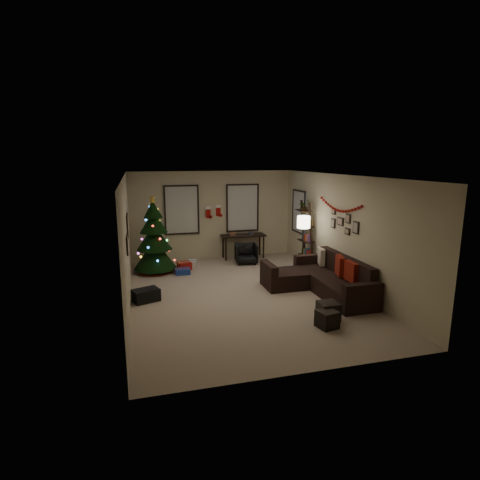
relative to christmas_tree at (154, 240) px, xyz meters
name	(u,v)px	position (x,y,z in m)	size (l,w,h in m)	color
floor	(243,294)	(1.84, -2.36, -0.89)	(7.00, 7.00, 0.00)	tan
ceiling	(243,176)	(1.84, -2.36, 1.81)	(7.00, 7.00, 0.00)	white
wall_back	(213,215)	(1.84, 1.14, 0.46)	(5.00, 5.00, 0.00)	#C3B794
wall_front	(310,285)	(1.84, -5.86, 0.46)	(5.00, 5.00, 0.00)	#C3B794
wall_left	(127,243)	(-0.66, -2.36, 0.46)	(7.00, 7.00, 0.00)	#C3B794
wall_right	(343,231)	(4.34, -2.36, 0.46)	(7.00, 7.00, 0.00)	#C3B794
window_back_left	(182,210)	(0.89, 1.11, 0.66)	(1.05, 0.06, 1.50)	#728CB2
window_back_right	(242,208)	(2.79, 1.11, 0.66)	(1.05, 0.06, 1.50)	#728CB2
window_right_wall	(299,212)	(4.31, 0.19, 0.61)	(0.06, 0.90, 1.30)	#728CB2
christmas_tree	(154,240)	(0.00, 0.00, 0.00)	(1.16, 1.16, 2.15)	black
presents	(171,267)	(0.43, -0.05, -0.78)	(1.50, 1.00, 0.28)	silver
sofa	(322,280)	(3.69, -2.67, -0.61)	(1.83, 2.66, 0.85)	black
pillow_red_a	(351,272)	(4.05, -3.31, -0.25)	(0.12, 0.43, 0.43)	maroon
pillow_red_b	(340,266)	(4.05, -2.82, -0.25)	(0.12, 0.45, 0.45)	maroon
pillow_cream	(321,256)	(4.05, -1.87, -0.26)	(0.12, 0.42, 0.42)	#BDAD99
ottoman_near	(328,311)	(3.06, -4.20, -0.71)	(0.37, 0.37, 0.35)	black
ottoman_far	(327,319)	(2.87, -4.51, -0.73)	(0.34, 0.34, 0.32)	black
desk	(243,237)	(2.75, 0.86, -0.24)	(1.37, 0.49, 0.74)	black
desk_chair	(246,253)	(2.66, 0.21, -0.59)	(0.58, 0.55, 0.60)	black
bookshelf	(307,236)	(4.14, -0.77, 0.04)	(0.30, 0.56, 1.93)	black
potted_plant	(304,204)	(4.14, -0.54, 0.92)	(0.44, 0.38, 0.49)	#4C4C4C
floor_lamp	(304,226)	(3.79, -1.31, 0.44)	(0.34, 0.34, 1.60)	black
art_map	(128,226)	(-0.64, -1.70, 0.72)	(0.04, 0.60, 0.50)	black
art_abstract	(127,245)	(-0.64, -2.85, 0.53)	(0.04, 0.45, 0.35)	black
gallery	(344,223)	(4.32, -2.44, 0.68)	(0.03, 1.25, 0.54)	black
garland	(339,206)	(4.29, -2.23, 1.06)	(0.08, 1.90, 0.30)	#A5140C
stocking_left	(208,212)	(1.70, 1.07, 0.57)	(0.20, 0.05, 0.36)	#990F0C
stocking_right	(219,211)	(2.03, 1.13, 0.60)	(0.20, 0.05, 0.36)	#990F0C
storage_bin	(146,295)	(-0.32, -2.25, -0.75)	(0.55, 0.37, 0.27)	black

